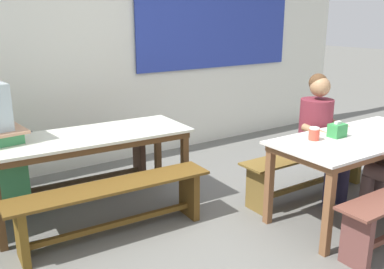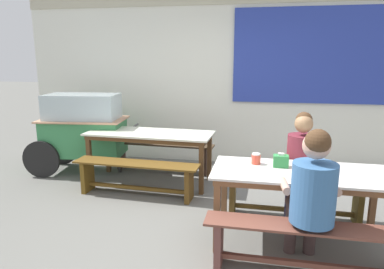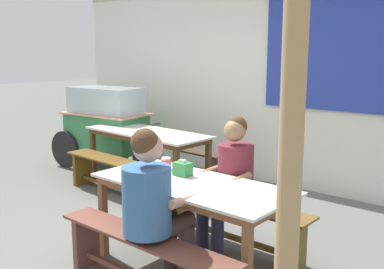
{
  "view_description": "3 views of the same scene",
  "coord_description": "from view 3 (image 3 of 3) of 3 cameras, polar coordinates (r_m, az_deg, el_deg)",
  "views": [
    {
      "loc": [
        -2.39,
        -2.3,
        1.77
      ],
      "look_at": [
        -0.41,
        0.57,
        0.78
      ],
      "focal_mm": 39.0,
      "sensor_mm": 36.0,
      "label": 1
    },
    {
      "loc": [
        0.39,
        -3.55,
        1.82
      ],
      "look_at": [
        -0.4,
        0.71,
        0.86
      ],
      "focal_mm": 32.64,
      "sensor_mm": 36.0,
      "label": 2
    },
    {
      "loc": [
        3.11,
        -2.97,
        1.82
      ],
      "look_at": [
        0.08,
        0.69,
        0.93
      ],
      "focal_mm": 42.38,
      "sensor_mm": 36.0,
      "label": 3
    }
  ],
  "objects": [
    {
      "name": "dining_table_far",
      "position": [
        6.03,
        -5.67,
        -0.3
      ],
      "size": [
        1.85,
        0.79,
        0.76
      ],
      "color": "silver",
      "rests_on": "ground_plane"
    },
    {
      "name": "person_near_front",
      "position": [
        3.37,
        -4.93,
        -8.19
      ],
      "size": [
        0.49,
        0.61,
        1.28
      ],
      "color": "#473534",
      "rests_on": "ground_plane"
    },
    {
      "name": "backdrop_wall",
      "position": [
        6.24,
        10.29,
        7.51
      ],
      "size": [
        7.28,
        0.23,
        2.85
      ],
      "color": "silver",
      "rests_on": "ground_plane"
    },
    {
      "name": "bench_far_back",
      "position": [
        6.48,
        -2.02,
        -2.9
      ],
      "size": [
        1.7,
        0.35,
        0.46
      ],
      "color": "#413120",
      "rests_on": "ground_plane"
    },
    {
      "name": "bench_near_front",
      "position": [
        3.51,
        -6.05,
        -15.09
      ],
      "size": [
        1.67,
        0.31,
        0.46
      ],
      "color": "brown",
      "rests_on": "ground_plane"
    },
    {
      "name": "tissue_box",
      "position": [
        3.89,
        -1.18,
        -4.34
      ],
      "size": [
        0.15,
        0.11,
        0.14
      ],
      "color": "#318944",
      "rests_on": "dining_table_near"
    },
    {
      "name": "ground_plane",
      "position": [
        4.67,
        -6.3,
        -12.35
      ],
      "size": [
        40.0,
        40.0,
        0.0
      ],
      "primitive_type": "plane",
      "color": "slate"
    },
    {
      "name": "person_right_near_table",
      "position": [
        4.05,
        4.85,
        -5.34
      ],
      "size": [
        0.46,
        0.55,
        1.24
      ],
      "color": "#302D4A",
      "rests_on": "ground_plane"
    },
    {
      "name": "wooden_support_post",
      "position": [
        2.18,
        12.08,
        -8.03
      ],
      "size": [
        0.11,
        0.11,
        2.27
      ],
      "primitive_type": "cylinder",
      "color": "tan",
      "rests_on": "ground_plane"
    },
    {
      "name": "bench_near_back",
      "position": [
        4.27,
        4.78,
        -10.32
      ],
      "size": [
        1.62,
        0.33,
        0.46
      ],
      "color": "brown",
      "rests_on": "ground_plane"
    },
    {
      "name": "dining_table_near",
      "position": [
        3.74,
        -0.06,
        -7.14
      ],
      "size": [
        1.7,
        0.78,
        0.76
      ],
      "color": "silver",
      "rests_on": "ground_plane"
    },
    {
      "name": "food_cart",
      "position": [
        7.09,
        -10.89,
        1.61
      ],
      "size": [
        1.72,
        0.88,
        1.25
      ],
      "color": "#38874E",
      "rests_on": "ground_plane"
    },
    {
      "name": "condiment_jar",
      "position": [
        4.09,
        -3.28,
        -3.7
      ],
      "size": [
        0.09,
        0.09,
        0.11
      ],
      "color": "#E14B38",
      "rests_on": "dining_table_near"
    },
    {
      "name": "bench_far_front",
      "position": [
        5.78,
        -9.64,
        -4.69
      ],
      "size": [
        1.7,
        0.41,
        0.46
      ],
      "color": "brown",
      "rests_on": "ground_plane"
    }
  ]
}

